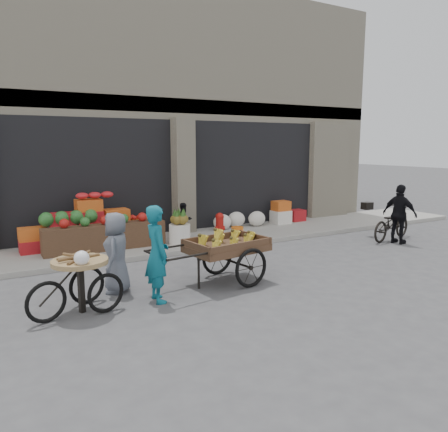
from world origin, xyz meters
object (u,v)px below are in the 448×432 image
seated_person (184,221)px  vendor_woman (157,254)px  fire_hydrant (220,225)px  vendor_grey (116,253)px  bicycle (391,223)px  pineapple_bin (180,234)px  tricycle_cart (80,277)px  banana_cart (224,244)px  cyclist (400,214)px  orange_bucket (237,233)px

seated_person → vendor_woman: size_ratio=0.58×
fire_hydrant → vendor_grey: 4.07m
vendor_grey → bicycle: size_ratio=0.82×
pineapple_bin → tricycle_cart: (-3.00, -3.03, 0.20)m
banana_cart → vendor_woman: (-1.43, -0.29, 0.06)m
pineapple_bin → fire_hydrant: 1.11m
pineapple_bin → cyclist: cyclist is taller
vendor_woman → tricycle_cart: 1.23m
orange_bucket → vendor_grey: 4.48m
fire_hydrant → cyclist: bearing=-28.5°
tricycle_cart → bicycle: 8.47m
vendor_woman → bicycle: (7.18, 1.28, -0.35)m
seated_person → vendor_grey: vendor_grey is taller
banana_cart → pineapple_bin: bearing=75.2°
seated_person → cyclist: bearing=-40.9°
pineapple_bin → orange_bucket: pineapple_bin is taller
pineapple_bin → fire_hydrant: (1.10, -0.05, 0.13)m
orange_bucket → vendor_grey: vendor_grey is taller
seated_person → bicycle: 5.57m
seated_person → tricycle_cart: seated_person is taller
orange_bucket → seated_person: (-1.20, 0.70, 0.31)m
vendor_grey → cyclist: bearing=118.0°
orange_bucket → cyclist: 4.22m
banana_cart → vendor_grey: 1.94m
vendor_woman → cyclist: vendor_woman is taller
vendor_woman → vendor_grey: vendor_woman is taller
banana_cart → cyclist: (5.55, 0.58, 0.03)m
cyclist → bicycle: bearing=-38.1°
seated_person → bicycle: (4.99, -2.47, -0.13)m
pineapple_bin → tricycle_cart: bearing=-134.7°
banana_cart → tricycle_cart: 2.64m
fire_hydrant → banana_cart: size_ratio=0.28×
tricycle_cart → vendor_grey: size_ratio=1.04×
banana_cart → bicycle: 5.84m
vendor_woman → cyclist: 7.04m
orange_bucket → banana_cart: banana_cart is taller
seated_person → vendor_woman: 4.35m
pineapple_bin → vendor_grey: size_ratio=0.37×
fire_hydrant → tricycle_cart: tricycle_cart is taller
tricycle_cart → fire_hydrant: bearing=19.3°
pineapple_bin → orange_bucket: bearing=-3.6°
seated_person → cyclist: (4.79, -2.87, 0.19)m
pineapple_bin → fire_hydrant: bearing=-2.6°
tricycle_cart → orange_bucket: bearing=15.8°
fire_hydrant → pineapple_bin: bearing=177.4°
orange_bucket → vendor_woman: 4.59m
banana_cart → vendor_grey: size_ratio=1.81×
vendor_woman → vendor_grey: 0.90m
seated_person → vendor_grey: bearing=-141.7°
pineapple_bin → tricycle_cart: size_ratio=0.36×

